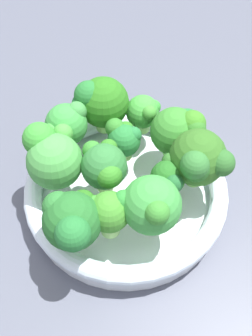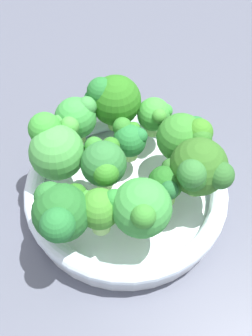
{
  "view_description": "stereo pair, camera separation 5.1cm",
  "coord_description": "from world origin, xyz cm",
  "views": [
    {
      "loc": [
        0.93,
        -34.72,
        47.27
      ],
      "look_at": [
        1.98,
        -3.76,
        7.09
      ],
      "focal_mm": 46.59,
      "sensor_mm": 36.0,
      "label": 1
    },
    {
      "loc": [
        5.99,
        -34.48,
        47.27
      ],
      "look_at": [
        1.98,
        -3.76,
        7.09
      ],
      "focal_mm": 46.59,
      "sensor_mm": 36.0,
      "label": 2
    }
  ],
  "objects": [
    {
      "name": "broccoli_floret_6",
      "position": [
        4.37,
        -10.12,
        8.7
      ],
      "size": [
        6.45,
        6.55,
        7.83
      ],
      "color": "#88BE53",
      "rests_on": "bowl"
    },
    {
      "name": "broccoli_floret_5",
      "position": [
        10.25,
        -4.17,
        8.81
      ],
      "size": [
        7.17,
        7.32,
        7.86
      ],
      "color": "#76B450",
      "rests_on": "bowl"
    },
    {
      "name": "broccoli_floret_1",
      "position": [
        6.76,
        -5.47,
        7.13
      ],
      "size": [
        4.09,
        5.21,
        5.23
      ],
      "color": "#79B34F",
      "rests_on": "bowl"
    },
    {
      "name": "broccoli_floret_4",
      "position": [
        -6.55,
        -3.02,
        8.52
      ],
      "size": [
        6.9,
        7.16,
        7.89
      ],
      "color": "#76B656",
      "rests_on": "bowl"
    },
    {
      "name": "broccoli_floret_0",
      "position": [
        1.83,
        0.8,
        7.17
      ],
      "size": [
        4.47,
        4.5,
        5.19
      ],
      "color": "#95C666",
      "rests_on": "bowl"
    },
    {
      "name": "broccoli_floret_10",
      "position": [
        4.54,
        5.22,
        7.24
      ],
      "size": [
        4.54,
        4.61,
        5.37
      ],
      "color": "#97D46D",
      "rests_on": "bowl"
    },
    {
      "name": "broccoli_floret_11",
      "position": [
        0.02,
        -10.17,
        7.97
      ],
      "size": [
        5.42,
        4.53,
        6.26
      ],
      "color": "#9DD374",
      "rests_on": "bowl"
    },
    {
      "name": "broccoli_floret_3",
      "position": [
        -5.16,
        2.22,
        8.24
      ],
      "size": [
        5.27,
        5.9,
        6.71
      ],
      "color": "#98CF67",
      "rests_on": "bowl"
    },
    {
      "name": "bowl",
      "position": [
        1.98,
        -3.76,
        2.08
      ],
      "size": [
        25.23,
        25.23,
        4.09
      ],
      "color": "white",
      "rests_on": "ground_plane"
    },
    {
      "name": "broccoli_floret_2",
      "position": [
        -0.95,
        5.55,
        8.78
      ],
      "size": [
        7.23,
        6.51,
        7.87
      ],
      "color": "#8FCF64",
      "rests_on": "bowl"
    },
    {
      "name": "broccoli_floret_9",
      "position": [
        8.6,
        0.99,
        8.27
      ],
      "size": [
        6.64,
        5.96,
        7.08
      ],
      "color": "#75C250",
      "rests_on": "bowl"
    },
    {
      "name": "broccoli_floret_7",
      "position": [
        -0.59,
        -4.36,
        8.25
      ],
      "size": [
        5.35,
        6.33,
        6.81
      ],
      "color": "#A2D46F",
      "rests_on": "bowl"
    },
    {
      "name": "broccoli_floret_8",
      "position": [
        -3.91,
        -11.44,
        8.45
      ],
      "size": [
        6.32,
        7.61,
        7.5
      ],
      "color": "#A1D96E",
      "rests_on": "bowl"
    },
    {
      "name": "ground_plane",
      "position": [
        0.0,
        0.0,
        -1.25
      ],
      "size": [
        130.0,
        130.0,
        2.5
      ],
      "primitive_type": "cube",
      "color": "#494D5B"
    }
  ]
}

